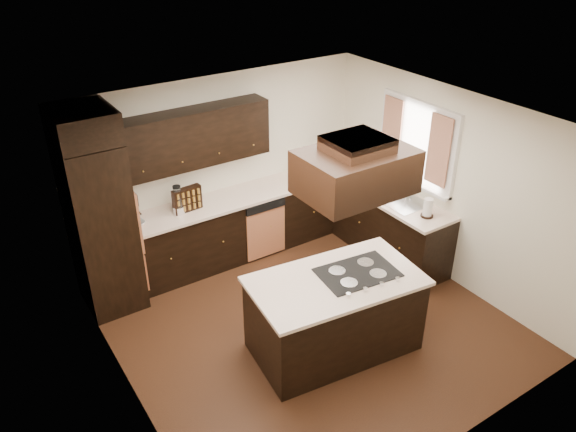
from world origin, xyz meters
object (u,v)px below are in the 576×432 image
object	(u,v)px
island	(334,315)
range_hood	(356,172)
spice_rack	(187,199)
oven_column	(102,227)

from	to	relation	value
island	range_hood	size ratio (longest dim) A/B	1.66
island	spice_rack	distance (m)	2.42
range_hood	spice_rack	bearing A→B (deg)	108.07
oven_column	spice_rack	distance (m)	1.12
range_hood	spice_rack	xyz separation A→B (m)	(-0.76, 2.32, -1.08)
oven_column	range_hood	size ratio (longest dim) A/B	2.02
range_hood	spice_rack	distance (m)	2.67
island	range_hood	xyz separation A→B (m)	(0.10, -0.08, 1.72)
range_hood	spice_rack	size ratio (longest dim) A/B	2.74
oven_column	range_hood	bearing A→B (deg)	-50.26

